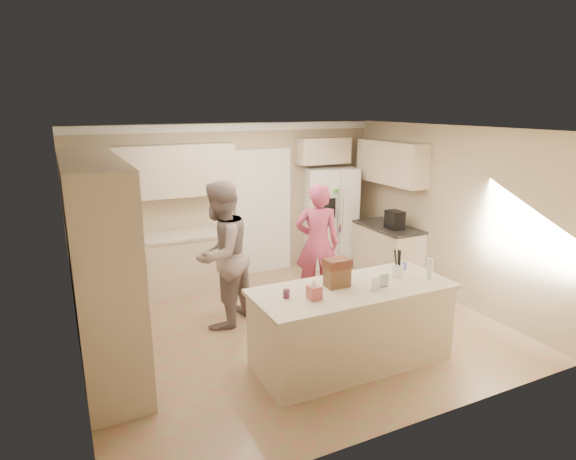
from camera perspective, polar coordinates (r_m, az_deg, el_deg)
name	(u,v)px	position (r m, az deg, el deg)	size (l,w,h in m)	color
floor	(293,328)	(6.57, 0.56, -11.49)	(5.20, 4.60, 0.02)	#986E57
ceiling	(293,128)	(5.91, 0.63, 11.97)	(5.20, 4.60, 0.02)	white
wall_back	(232,201)	(8.19, -6.65, 3.38)	(5.20, 0.02, 2.60)	tan
wall_front	(414,297)	(4.28, 14.67, -7.64)	(5.20, 0.02, 2.60)	tan
wall_left	(69,262)	(5.51, -24.53, -3.44)	(0.02, 4.60, 2.60)	tan
wall_right	(448,214)	(7.61, 18.48, 1.86)	(0.02, 4.60, 2.60)	tan
crown_back	(231,127)	(7.99, -6.79, 12.00)	(5.20, 0.08, 0.12)	white
pantry_bank	(100,263)	(5.75, -21.40, -3.71)	(0.60, 2.60, 2.35)	beige
back_base_cab	(171,265)	(7.82, -13.68, -4.01)	(2.20, 0.60, 0.88)	beige
back_countertop	(169,237)	(7.68, -13.87, -0.77)	(2.24, 0.63, 0.04)	beige
back_upper_cab	(163,171)	(7.61, -14.55, 6.75)	(2.20, 0.35, 0.80)	beige
doorway_opening	(263,213)	(8.41, -3.00, 2.02)	(0.90, 0.06, 2.10)	black
doorway_casing	(264,213)	(8.37, -2.90, 1.97)	(1.02, 0.03, 2.22)	white
wall_frame_upper	(234,187)	(8.11, -6.48, 5.08)	(0.15, 0.02, 0.20)	brown
wall_frame_lower	(234,203)	(8.16, -6.42, 3.21)	(0.15, 0.02, 0.20)	brown
refrigerator	(329,217)	(8.81, 4.93, 1.57)	(0.90, 0.70, 1.80)	white
fridge_seam	(340,221)	(8.51, 6.15, 1.08)	(0.01, 0.02, 1.78)	gray
fridge_dispenser	(330,208)	(8.34, 4.95, 2.58)	(0.22, 0.03, 0.35)	black
fridge_handle_l	(338,213)	(8.44, 5.94, 2.01)	(0.02, 0.02, 0.85)	silver
fridge_handle_r	(343,213)	(8.49, 6.52, 2.07)	(0.02, 0.02, 0.85)	silver
over_fridge_cab	(323,151)	(8.59, 4.18, 9.36)	(0.95, 0.35, 0.45)	beige
right_base_cab	(388,253)	(8.35, 11.72, -2.69)	(0.60, 1.20, 0.88)	beige
right_countertop	(389,227)	(8.22, 11.83, 0.36)	(0.63, 1.24, 0.04)	#2D2B28
right_upper_cab	(391,162)	(8.27, 12.11, 7.84)	(0.35, 1.50, 0.70)	beige
coffee_maker	(395,220)	(8.01, 12.53, 1.19)	(0.22, 0.28, 0.30)	black
island_base	(352,327)	(5.61, 7.56, -11.33)	(2.20, 0.90, 0.88)	beige
island_top	(353,289)	(5.43, 7.72, -6.96)	(2.28, 0.96, 0.05)	beige
utensil_crock	(398,271)	(5.80, 12.87, -4.73)	(0.13, 0.13, 0.15)	white
tissue_box	(314,292)	(5.04, 3.13, -7.40)	(0.13, 0.13, 0.14)	#C35E5D
tissue_plume	(314,282)	(5.00, 3.15, -6.23)	(0.08, 0.08, 0.08)	white
dollhouse_body	(337,277)	(5.38, 5.84, -5.55)	(0.26, 0.18, 0.22)	brown
dollhouse_roof	(338,263)	(5.33, 5.89, -3.94)	(0.28, 0.20, 0.10)	#592D1E
jam_jar	(286,294)	(5.07, -0.20, -7.56)	(0.07, 0.07, 0.09)	#59263F
greeting_card_a	(375,284)	(5.32, 10.31, -6.31)	(0.12, 0.01, 0.16)	white
greeting_card_b	(384,280)	(5.44, 11.29, -5.88)	(0.12, 0.01, 0.16)	silver
water_bottle	(430,268)	(5.83, 16.44, -4.39)	(0.07, 0.07, 0.24)	silver
shaker_salt	(400,267)	(6.03, 13.12, -4.27)	(0.05, 0.05, 0.09)	#4355B6
shaker_pepper	(404,266)	(6.07, 13.63, -4.17)	(0.05, 0.05, 0.09)	#4355B6
teen_boy	(221,255)	(6.37, -7.97, -2.90)	(0.95, 0.74, 1.96)	gray
teen_girl	(317,244)	(7.10, 3.49, -1.63)	(0.66, 0.43, 1.80)	#BA4878
fridge_magnets	(340,221)	(8.51, 6.18, 1.06)	(0.76, 0.02, 1.44)	tan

